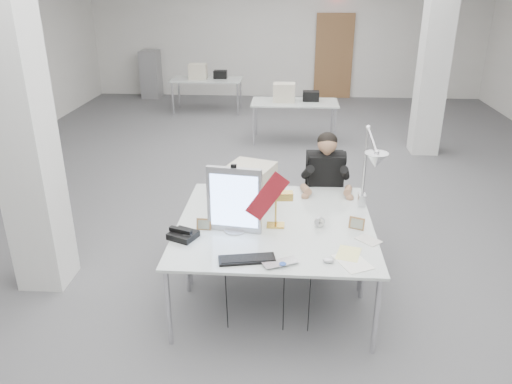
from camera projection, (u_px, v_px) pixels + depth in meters
room_shell at (285, 78)px, 6.28m from camera, size 10.04×14.04×3.24m
desk_main at (273, 247)px, 4.23m from camera, size 1.80×0.90×0.02m
desk_second at (276, 204)px, 5.06m from camera, size 1.80×0.90×0.02m
bg_desk_a at (295, 102)px, 9.27m from camera, size 1.60×0.80×0.02m
bg_desk_b at (207, 80)px, 11.42m from camera, size 1.60×0.80×0.02m
filing_cabinet at (151, 74)px, 12.91m from camera, size 0.45×0.55×1.20m
office_chair at (324, 199)px, 5.64m from camera, size 0.57×0.57×1.10m
seated_person at (326, 172)px, 5.46m from camera, size 0.48×0.58×0.84m
monitor at (234, 200)px, 4.37m from camera, size 0.49×0.11×0.60m
pennant at (268, 196)px, 4.29m from camera, size 0.38×0.17×0.44m
keyboard at (247, 259)px, 4.00m from camera, size 0.48×0.23×0.02m
laptop at (283, 266)px, 3.91m from camera, size 0.34×0.29×0.02m
mouse at (328, 260)px, 3.97m from camera, size 0.12×0.10×0.04m
bankers_lamp at (276, 211)px, 4.51m from camera, size 0.28×0.13×0.31m
desk_phone at (183, 235)px, 4.35m from camera, size 0.28×0.27×0.06m
picture_frame_left at (204, 224)px, 4.49m from camera, size 0.14×0.04×0.11m
picture_frame_right at (357, 223)px, 4.50m from camera, size 0.14×0.09×0.11m
desk_clock at (320, 222)px, 4.54m from camera, size 0.10×0.06×0.10m
paper_stack_a at (352, 262)px, 3.98m from camera, size 0.33×0.37×0.01m
paper_stack_b at (349, 254)px, 4.10m from camera, size 0.24×0.29×0.01m
paper_stack_c at (368, 240)px, 4.32m from camera, size 0.24×0.25×0.01m
beige_monitor at (251, 184)px, 4.98m from camera, size 0.53×0.52×0.40m
architect_lamp at (368, 176)px, 4.60m from camera, size 0.43×0.68×0.83m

